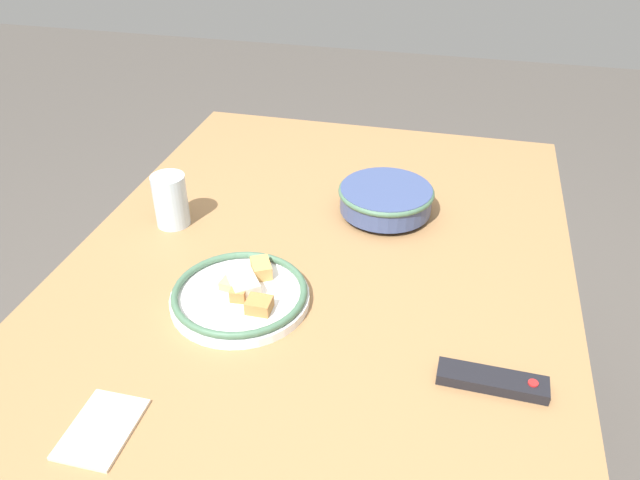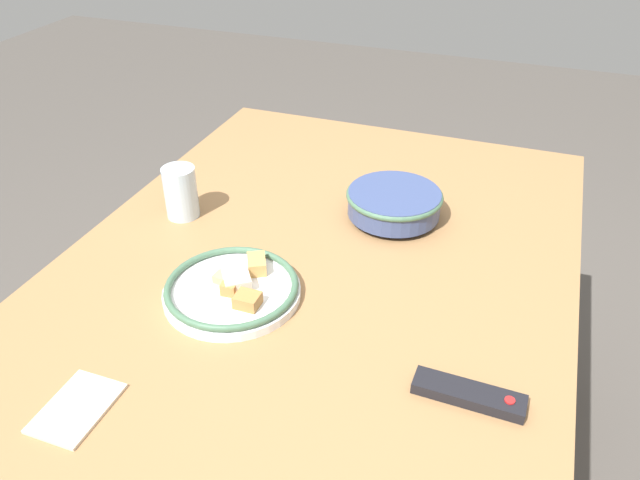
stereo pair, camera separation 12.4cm
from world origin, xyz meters
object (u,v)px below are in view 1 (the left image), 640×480
at_px(noodle_bowl, 386,199).
at_px(food_plate, 241,295).
at_px(tv_remote, 492,380).
at_px(drinking_glass, 171,200).

bearing_deg(noodle_bowl, food_plate, -29.38).
bearing_deg(tv_remote, food_plate, -101.13).
relative_size(food_plate, tv_remote, 1.49).
bearing_deg(drinking_glass, food_plate, 46.81).
bearing_deg(noodle_bowl, drinking_glass, -71.33).
distance_m(noodle_bowl, tv_remote, 0.56).
relative_size(food_plate, drinking_glass, 2.18).
bearing_deg(drinking_glass, noodle_bowl, 108.67).
xyz_separation_m(food_plate, tv_remote, (0.11, 0.47, -0.01)).
bearing_deg(drinking_glass, tv_remote, 64.81).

